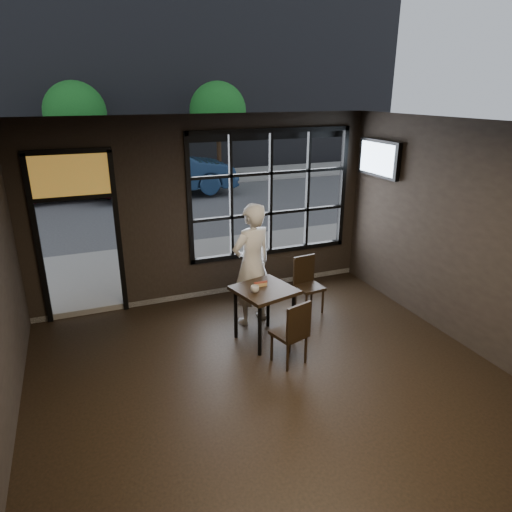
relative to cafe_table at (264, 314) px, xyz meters
name	(u,v)px	position (x,y,z in m)	size (l,w,h in m)	color
floor	(294,413)	(-0.31, -1.66, -0.43)	(6.00, 7.00, 0.02)	black
ceiling	(303,129)	(-0.31, -1.66, 2.79)	(6.00, 7.00, 0.02)	black
wall_right	(508,252)	(2.69, -1.66, 1.18)	(0.04, 7.00, 3.20)	black
window_frame	(271,194)	(0.89, 1.84, 1.38)	(3.06, 0.12, 2.28)	black
stained_transom	(70,175)	(-2.41, 1.84, 1.93)	(1.20, 0.06, 0.70)	orange
street_asphalt	(110,156)	(-0.31, 22.34, -0.44)	(60.00, 41.00, 0.04)	#545456
building_across	(95,6)	(-0.31, 21.34, 7.08)	(28.00, 12.00, 15.00)	#5B5956
cafe_table	(264,314)	(0.00, 0.00, 0.00)	(0.78, 0.78, 0.85)	black
chair_near	(289,331)	(0.09, -0.67, 0.05)	(0.41, 0.41, 0.94)	black
chair_window	(310,285)	(1.07, 0.59, 0.05)	(0.41, 0.41, 0.95)	black
man	(252,265)	(0.05, 0.62, 0.56)	(0.72, 0.47, 1.97)	silver
hotdog	(261,284)	(-0.02, 0.10, 0.45)	(0.20, 0.08, 0.06)	tan
cup	(255,289)	(-0.18, -0.07, 0.47)	(0.12, 0.12, 0.10)	silver
tv	(379,158)	(2.62, 1.09, 2.01)	(0.12, 1.08, 0.63)	black
navy_car	(164,171)	(0.57, 10.37, 0.49)	(1.72, 4.93, 1.62)	navy
maroon_car	(65,177)	(-2.66, 11.08, 0.36)	(1.63, 4.05, 1.38)	#3E0914
tree_left	(75,113)	(-2.03, 13.55, 2.32)	(2.29, 2.29, 3.90)	#332114
tree_right	(218,111)	(3.38, 12.98, 2.33)	(2.29, 2.29, 3.91)	#332114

